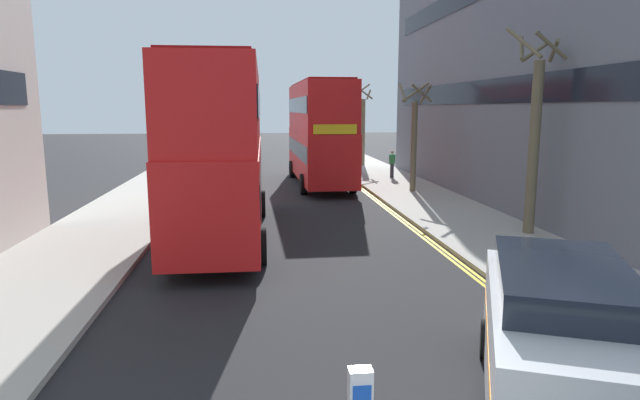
{
  "coord_description": "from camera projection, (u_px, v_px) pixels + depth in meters",
  "views": [
    {
      "loc": [
        -1.16,
        -3.06,
        4.24
      ],
      "look_at": [
        0.5,
        11.0,
        1.8
      ],
      "focal_mm": 30.01,
      "sensor_mm": 36.0,
      "label": 1
    }
  ],
  "objects": [
    {
      "name": "sidewalk_right",
      "position": [
        462.0,
        220.0,
        20.25
      ],
      "size": [
        4.0,
        80.0,
        0.14
      ],
      "primitive_type": "cube",
      "color": "#ADA89E",
      "rests_on": "ground"
    },
    {
      "name": "kerb_line_outer",
      "position": [
        424.0,
        235.0,
        18.06
      ],
      "size": [
        0.1,
        56.0,
        0.01
      ],
      "primitive_type": "cube",
      "color": "yellow",
      "rests_on": "ground"
    },
    {
      "name": "street_tree_near",
      "position": [
        414.0,
        137.0,
        26.32
      ],
      "size": [
        1.58,
        1.66,
        5.38
      ],
      "color": "#6B6047",
      "rests_on": "sidewalk_right"
    },
    {
      "name": "double_decker_bus_away",
      "position": [
        221.0,
        146.0,
        17.32
      ],
      "size": [
        2.89,
        10.84,
        5.64
      ],
      "color": "red",
      "rests_on": "ground"
    },
    {
      "name": "townhouse_terrace_right",
      "position": [
        593.0,
        56.0,
        23.28
      ],
      "size": [
        10.08,
        28.0,
        12.96
      ],
      "color": "slate",
      "rests_on": "ground"
    },
    {
      "name": "sidewalk_left",
      "position": [
        105.0,
        228.0,
        18.74
      ],
      "size": [
        4.0,
        80.0,
        0.14
      ],
      "primitive_type": "cube",
      "color": "#ADA89E",
      "rests_on": "ground"
    },
    {
      "name": "street_tree_far",
      "position": [
        534.0,
        137.0,
        17.26
      ],
      "size": [
        1.61,
        1.74,
        6.64
      ],
      "color": "#6B6047",
      "rests_on": "sidewalk_right"
    },
    {
      "name": "kerb_line_inner",
      "position": [
        419.0,
        235.0,
        18.04
      ],
      "size": [
        0.1,
        56.0,
        0.01
      ],
      "primitive_type": "cube",
      "color": "yellow",
      "rests_on": "ground"
    },
    {
      "name": "pedestrian_far",
      "position": [
        392.0,
        164.0,
        31.73
      ],
      "size": [
        0.34,
        0.22,
        1.62
      ],
      "color": "#2D2D38",
      "rests_on": "sidewalk_right"
    },
    {
      "name": "street_tree_mid",
      "position": [
        362.0,
        129.0,
        38.42
      ],
      "size": [
        1.59,
        1.58,
        5.85
      ],
      "color": "#6B6047",
      "rests_on": "sidewalk_right"
    },
    {
      "name": "double_decker_bus_oncoming",
      "position": [
        319.0,
        130.0,
        29.49
      ],
      "size": [
        2.94,
        10.85,
        5.64
      ],
      "color": "red",
      "rests_on": "ground"
    },
    {
      "name": "taxi_minivan",
      "position": [
        561.0,
        344.0,
        7.29
      ],
      "size": [
        3.59,
        5.16,
        2.12
      ],
      "color": "silver",
      "rests_on": "ground"
    }
  ]
}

